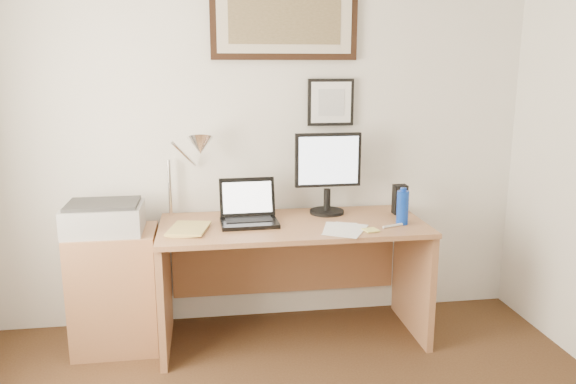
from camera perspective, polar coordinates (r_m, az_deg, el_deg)
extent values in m
cube|color=white|center=(3.64, -2.74, 5.91)|extent=(3.50, 0.02, 2.50)
cube|color=#97623F|center=(3.58, -17.07, -9.46)|extent=(0.50, 0.40, 0.73)
cylinder|color=#0D34AA|center=(3.42, 11.56, -1.56)|extent=(0.07, 0.07, 0.20)
cylinder|color=#0D34AA|center=(3.40, 11.64, 0.26)|extent=(0.04, 0.04, 0.02)
cube|color=black|center=(3.66, 11.29, -0.74)|extent=(0.08, 0.07, 0.19)
cube|color=white|center=(3.30, 5.33, -3.72)|extent=(0.26, 0.31, 0.00)
cube|color=white|center=(3.27, 5.87, -3.84)|extent=(0.32, 0.36, 0.00)
cube|color=#F3E973|center=(3.27, 8.41, -3.84)|extent=(0.09, 0.09, 0.01)
cylinder|color=silver|center=(3.37, 10.59, -3.39)|extent=(0.14, 0.06, 0.02)
imported|color=tan|center=(3.31, -11.82, -3.68)|extent=(0.26, 0.32, 0.02)
cube|color=#97623F|center=(3.40, 0.50, -3.42)|extent=(1.60, 0.70, 0.03)
cube|color=#97623F|center=(3.50, -12.42, -9.78)|extent=(0.04, 0.65, 0.72)
cube|color=#97623F|center=(3.72, 12.57, -8.40)|extent=(0.04, 0.65, 0.72)
cube|color=#97623F|center=(3.80, -0.29, -6.18)|extent=(1.50, 0.03, 0.55)
cube|color=black|center=(3.37, -3.95, -3.15)|extent=(0.35, 0.25, 0.02)
cube|color=black|center=(3.39, -3.99, -2.79)|extent=(0.28, 0.14, 0.00)
cube|color=black|center=(3.46, -4.16, -0.51)|extent=(0.34, 0.08, 0.23)
cube|color=white|center=(3.46, -4.15, -0.55)|extent=(0.30, 0.06, 0.18)
cylinder|color=black|center=(3.63, 3.96, -2.01)|extent=(0.22, 0.22, 0.02)
cylinder|color=black|center=(3.61, 3.98, -0.78)|extent=(0.04, 0.04, 0.14)
cube|color=black|center=(3.55, 4.08, 3.27)|extent=(0.42, 0.04, 0.34)
cube|color=white|center=(3.53, 4.15, 3.21)|extent=(0.38, 0.01, 0.30)
cube|color=#A5A5A7|center=(3.44, -18.19, -2.61)|extent=(0.44, 0.34, 0.16)
cube|color=#2F2F2F|center=(3.42, -18.30, -1.15)|extent=(0.40, 0.30, 0.02)
cylinder|color=silver|center=(3.61, -11.93, 0.42)|extent=(0.02, 0.02, 0.36)
cylinder|color=silver|center=(3.50, -10.51, 3.78)|extent=(0.15, 0.23, 0.19)
cone|color=silver|center=(3.43, -8.90, 4.68)|extent=(0.16, 0.18, 0.15)
cube|color=black|center=(3.62, -0.35, 16.98)|extent=(0.92, 0.03, 0.47)
cube|color=beige|center=(3.60, -0.31, 17.00)|extent=(0.84, 0.01, 0.39)
cube|color=brown|center=(3.60, -0.30, 17.00)|extent=(0.70, 0.00, 0.28)
cube|color=black|center=(3.67, 4.35, 9.08)|extent=(0.30, 0.02, 0.30)
cube|color=white|center=(3.66, 4.41, 9.06)|extent=(0.26, 0.00, 0.26)
cube|color=silver|center=(3.65, 4.42, 9.06)|extent=(0.17, 0.00, 0.17)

